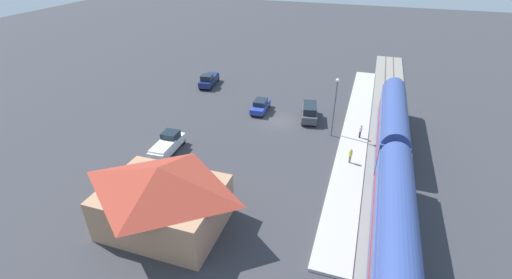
# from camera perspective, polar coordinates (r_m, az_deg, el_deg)

# --- Properties ---
(ground_plane) EXTENTS (200.00, 200.00, 0.00)m
(ground_plane) POSITION_cam_1_polar(r_m,az_deg,el_deg) (47.35, 3.74, 2.98)
(ground_plane) COLOR #38383D
(railway_track) EXTENTS (4.80, 70.00, 0.30)m
(railway_track) POSITION_cam_1_polar(r_m,az_deg,el_deg) (46.30, 20.70, 0.42)
(railway_track) COLOR gray
(railway_track) RESTS_ON ground
(platform) EXTENTS (3.20, 46.00, 0.30)m
(platform) POSITION_cam_1_polar(r_m,az_deg,el_deg) (46.13, 15.82, 1.27)
(platform) COLOR #B7B2A8
(platform) RESTS_ON ground
(station_building) EXTENTS (10.37, 8.01, 5.96)m
(station_building) POSITION_cam_1_polar(r_m,az_deg,el_deg) (30.00, -14.96, -8.89)
(station_building) COLOR tan
(station_building) RESTS_ON ground
(pedestrian_on_platform) EXTENTS (0.36, 0.36, 1.71)m
(pedestrian_on_platform) POSITION_cam_1_polar(r_m,az_deg,el_deg) (38.87, 15.08, -2.41)
(pedestrian_on_platform) COLOR brown
(pedestrian_on_platform) RESTS_ON platform
(pedestrian_waiting_far) EXTENTS (0.36, 0.36, 1.71)m
(pedestrian_waiting_far) POSITION_cam_1_polar(r_m,az_deg,el_deg) (44.09, 16.59, 1.42)
(pedestrian_waiting_far) COLOR #23284C
(pedestrian_waiting_far) RESTS_ON platform
(pickup_navy) EXTENTS (2.62, 5.60, 2.14)m
(pickup_navy) POSITION_cam_1_polar(r_m,az_deg,el_deg) (59.41, -7.67, 9.61)
(pickup_navy) COLOR navy
(pickup_navy) RESTS_ON ground
(pickup_white) EXTENTS (2.19, 5.48, 2.14)m
(pickup_white) POSITION_cam_1_polar(r_m,az_deg,el_deg) (41.14, -14.17, -0.78)
(pickup_white) COLOR white
(pickup_white) RESTS_ON ground
(suv_charcoal) EXTENTS (2.84, 5.18, 2.22)m
(suv_charcoal) POSITION_cam_1_polar(r_m,az_deg,el_deg) (47.75, 8.69, 4.47)
(suv_charcoal) COLOR #47494F
(suv_charcoal) RESTS_ON ground
(sedan_blue) EXTENTS (1.98, 4.56, 1.74)m
(sedan_blue) POSITION_cam_1_polar(r_m,az_deg,el_deg) (49.65, 0.73, 5.51)
(sedan_blue) COLOR #283D9E
(sedan_blue) RESTS_ON ground
(light_pole_near_platform) EXTENTS (0.44, 0.44, 7.47)m
(light_pole_near_platform) POSITION_cam_1_polar(r_m,az_deg,el_deg) (42.70, 12.74, 6.17)
(light_pole_near_platform) COLOR #515156
(light_pole_near_platform) RESTS_ON ground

